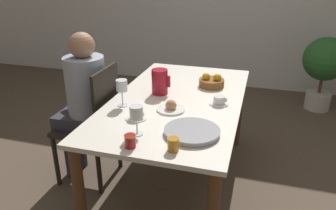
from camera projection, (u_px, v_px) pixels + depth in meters
The scene contains 15 objects.
ground_plane at pixel (177, 182), 2.67m from camera, with size 20.00×20.00×0.00m, color brown.
dining_table at pixel (177, 111), 2.41m from camera, with size 0.91×1.65×0.74m.
chair_person_side at pixel (94, 122), 2.54m from camera, with size 0.42×0.42×0.95m.
person_seated at pixel (83, 95), 2.51m from camera, with size 0.39×0.41×1.19m.
red_pitcher at pixel (160, 82), 2.43m from camera, with size 0.15×0.12×0.19m.
wine_glass_water at pixel (122, 87), 2.20m from camera, with size 0.08×0.08×0.19m.
wine_glass_juice at pixel (136, 114), 1.83m from camera, with size 0.08×0.08×0.17m.
teacup_near_person at pixel (136, 115), 2.06m from camera, with size 0.14×0.14×0.06m.
teacup_across at pixel (219, 101), 2.27m from camera, with size 0.14×0.14×0.06m.
serving_tray at pixel (192, 132), 1.87m from camera, with size 0.32×0.32×0.03m.
bread_plate at pixel (171, 107), 2.17m from camera, with size 0.19×0.19×0.07m.
jam_jar_amber at pixel (173, 144), 1.70m from camera, with size 0.06×0.06×0.07m.
jam_jar_red at pixel (130, 140), 1.73m from camera, with size 0.06×0.06×0.07m.
fruit_bowl at pixel (212, 82), 2.59m from camera, with size 0.20×0.20×0.11m.
potted_plant at pixel (325, 64), 3.81m from camera, with size 0.51×0.51×0.88m.
Camera 1 is at (0.55, -2.13, 1.63)m, focal length 35.00 mm.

